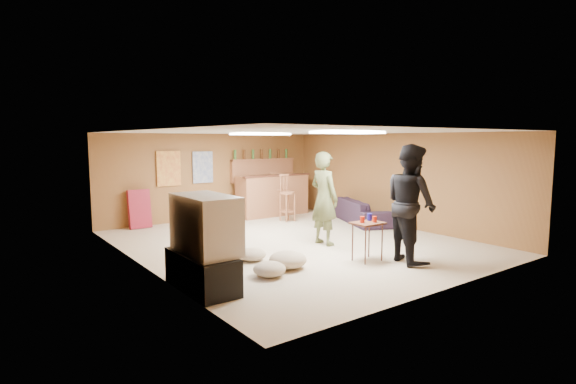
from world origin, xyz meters
TOP-DOWN VIEW (x-y plane):
  - ground at (0.00, 0.00)m, footprint 7.00×7.00m
  - ceiling at (0.00, 0.00)m, footprint 6.00×7.00m
  - wall_back at (0.00, 3.50)m, footprint 6.00×0.02m
  - wall_front at (0.00, -3.50)m, footprint 6.00×0.02m
  - wall_left at (-3.00, 0.00)m, footprint 0.02×7.00m
  - wall_right at (3.00, 0.00)m, footprint 0.02×7.00m
  - tv_stand at (-2.72, -1.50)m, footprint 0.55×1.30m
  - dvd_box at (-2.50, -1.50)m, footprint 0.35×0.50m
  - tv_body at (-2.65, -1.50)m, footprint 0.60×1.10m
  - tv_screen at (-2.34, -1.50)m, footprint 0.02×0.95m
  - bar_counter at (1.50, 2.95)m, footprint 2.00×0.60m
  - bar_lip at (1.50, 2.70)m, footprint 2.10×0.12m
  - bar_shelf at (1.50, 3.40)m, footprint 2.00×0.18m
  - bar_backing at (1.50, 3.42)m, footprint 2.00×0.14m
  - poster_left at (-1.20, 3.46)m, footprint 0.60×0.03m
  - poster_right at (-0.30, 3.46)m, footprint 0.55×0.03m
  - folding_chair_stack at (-2.00, 3.30)m, footprint 0.50×0.26m
  - ceiling_panel_front at (0.00, -1.50)m, footprint 1.20×0.60m
  - ceiling_panel_back at (0.00, 1.20)m, footprint 1.20×0.60m
  - person_olive at (0.39, -0.46)m, footprint 0.47×0.69m
  - person_black at (0.73, -2.27)m, footprint 1.02×1.15m
  - sofa at (2.68, 0.72)m, footprint 1.47×2.12m
  - tray_table at (0.18, -1.82)m, footprint 0.52×0.42m
  - cup_red_near at (0.08, -1.79)m, footprint 0.09×0.09m
  - cup_red_far at (0.28, -1.88)m, footprint 0.09×0.09m
  - cup_blue at (0.34, -1.72)m, footprint 0.09×0.09m
  - bar_stool_left at (1.31, 2.00)m, footprint 0.49×0.49m
  - bar_stool_right at (1.54, 2.80)m, footprint 0.42×0.42m
  - cushion_near_tv at (-1.16, -1.38)m, footprint 0.72×0.72m
  - cushion_mid at (-1.39, -0.65)m, footprint 0.49×0.49m
  - cushion_far at (-1.65, -1.57)m, footprint 0.51×0.51m
  - bottle_row at (1.44, 3.38)m, footprint 1.76×0.08m

SIDE VIEW (x-z plane):
  - ground at x=0.00m, z-range 0.00..0.00m
  - cushion_mid at x=-1.39m, z-range 0.00..0.22m
  - cushion_far at x=-1.65m, z-range 0.00..0.22m
  - cushion_near_tv at x=-1.16m, z-range 0.00..0.27m
  - dvd_box at x=-2.50m, z-range 0.11..0.19m
  - tv_stand at x=-2.72m, z-range 0.00..0.50m
  - sofa at x=2.68m, z-range 0.00..0.58m
  - tray_table at x=0.18m, z-range 0.00..0.66m
  - folding_chair_stack at x=-2.00m, z-range -0.01..0.91m
  - bar_counter at x=1.50m, z-range 0.00..1.10m
  - bar_stool_right at x=1.54m, z-range 0.00..1.15m
  - bar_stool_left at x=1.31m, z-range 0.00..1.26m
  - cup_red_far at x=0.28m, z-range 0.66..0.76m
  - cup_red_near at x=0.08m, z-range 0.66..0.77m
  - cup_blue at x=0.34m, z-range 0.66..0.78m
  - tv_body at x=-2.65m, z-range 0.50..1.30m
  - tv_screen at x=-2.34m, z-range 0.57..1.23m
  - person_olive at x=0.39m, z-range 0.00..1.82m
  - person_black at x=0.73m, z-range 0.00..1.98m
  - wall_back at x=0.00m, z-range 0.00..2.20m
  - wall_front at x=0.00m, z-range 0.00..2.20m
  - wall_left at x=-3.00m, z-range 0.00..2.20m
  - wall_right at x=3.00m, z-range 0.00..2.20m
  - bar_lip at x=1.50m, z-range 1.08..1.12m
  - bar_backing at x=1.50m, z-range 0.90..1.50m
  - poster_left at x=-1.20m, z-range 0.93..1.78m
  - poster_right at x=-0.30m, z-range 0.95..1.75m
  - bar_shelf at x=1.50m, z-range 1.48..1.52m
  - bottle_row at x=1.44m, z-range 1.52..1.78m
  - ceiling_panel_front at x=0.00m, z-range 2.15..2.19m
  - ceiling_panel_back at x=0.00m, z-range 2.15..2.19m
  - ceiling at x=0.00m, z-range 2.19..2.21m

